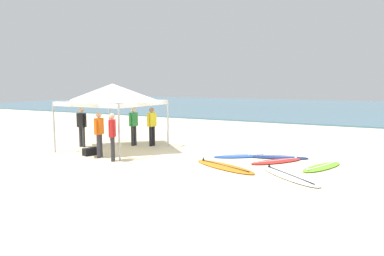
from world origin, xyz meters
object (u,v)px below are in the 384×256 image
Objects in this scene: person_green at (134,124)px; surfboard_lime at (322,167)px; surfboard_navy at (276,157)px; surfboard_red at (277,161)px; person_yellow at (152,124)px; person_red at (112,134)px; person_orange at (99,131)px; gear_bag_near_tent at (91,151)px; surfboard_white at (289,176)px; canopy_tent at (113,92)px; surfboard_orange at (224,166)px; person_black at (82,125)px; surfboard_blue at (241,156)px.

surfboard_lime is at bearing -4.06° from person_green.
surfboard_navy and surfboard_red have the same top height.
person_yellow is 3.26m from person_red.
gear_bag_near_tent is (-0.62, 0.19, -0.85)m from person_orange.
surfboard_white is at bearing 4.14° from person_orange.
surfboard_orange is at bearing -9.33° from canopy_tent.
surfboard_white and surfboard_navy have the same top height.
surfboard_white is 9.21m from person_black.
surfboard_white is 1.12× the size of surfboard_lime.
surfboard_white is at bearing 6.94° from person_red.
person_orange reaches higher than surfboard_lime.
surfboard_red is at bearing 6.14° from canopy_tent.
surfboard_navy is at bearing 113.01° from surfboard_white.
surfboard_lime is 1.08× the size of surfboard_red.
gear_bag_near_tent is (-0.95, -2.79, -0.85)m from person_yellow.
canopy_tent is 2.12m from person_black.
surfboard_blue is (5.27, 0.98, -2.35)m from canopy_tent.
person_yellow is 1.00× the size of person_red.
person_green reaches higher than surfboard_red.
surfboard_white is 0.91× the size of surfboard_orange.
gear_bag_near_tent is at bearing 163.65° from person_red.
person_yellow is (-4.30, 0.43, 0.95)m from surfboard_blue.
surfboard_orange and surfboard_red have the same top height.
surfboard_lime is at bearing 3.84° from canopy_tent.
surfboard_blue is 1.16× the size of person_red.
surfboard_red is at bearing -72.08° from surfboard_navy.
surfboard_orange is (-1.10, -2.32, -0.00)m from surfboard_navy.
canopy_tent is 1.58× the size of surfboard_lime.
person_green is at bearing 178.40° from surfboard_blue.
canopy_tent reaches higher than person_black.
surfboard_orange is 1.55× the size of person_yellow.
surfboard_lime is at bearing 13.25° from gear_bag_near_tent.
canopy_tent is at bearing 8.46° from person_black.
surfboard_blue is 3.31× the size of gear_bag_near_tent.
surfboard_orange is at bearing 13.29° from person_red.
surfboard_white is 1.42× the size of person_red.
person_black is (-3.05, 1.57, 0.00)m from person_red.
surfboard_red is 8.40m from person_black.
surfboard_navy is at bearing 11.69° from person_black.
person_black is (-2.55, -1.64, 0.00)m from person_yellow.
person_orange is (-4.64, -2.55, 0.95)m from surfboard_blue.
surfboard_navy is 6.64m from person_orange.
surfboard_red is 3.35× the size of gear_bag_near_tent.
surfboard_navy is at bearing 20.43° from surfboard_blue.
surfboard_navy is at bearing 2.80° from person_green.
surfboard_blue is 5.18m from person_green.
person_orange is at bearing -164.42° from surfboard_lime.
surfboard_orange is (-2.16, 0.18, 0.00)m from surfboard_white.
surfboard_blue is at bearing 28.82° from person_orange.
surfboard_white is 2.17m from surfboard_orange.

